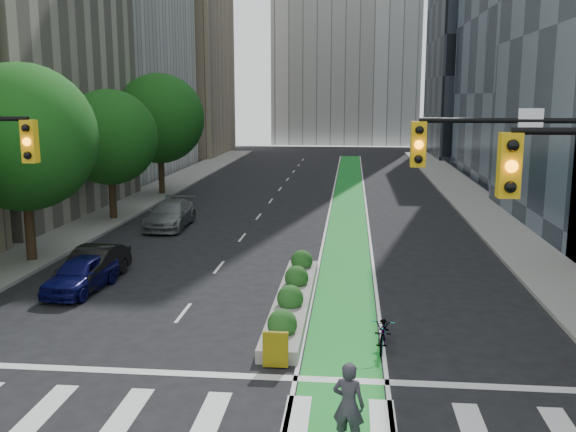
% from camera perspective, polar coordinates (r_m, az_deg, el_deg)
% --- Properties ---
extents(ground, '(160.00, 160.00, 0.00)m').
position_cam_1_polar(ground, '(16.63, -6.14, -15.66)').
color(ground, black).
rests_on(ground, ground).
extents(sidewalk_left, '(3.60, 90.00, 0.15)m').
position_cam_1_polar(sidewalk_left, '(42.94, -14.82, 0.52)').
color(sidewalk_left, gray).
rests_on(sidewalk_left, ground).
extents(sidewalk_right, '(3.60, 90.00, 0.15)m').
position_cam_1_polar(sidewalk_right, '(41.16, 17.69, -0.05)').
color(sidewalk_right, gray).
rests_on(sidewalk_right, ground).
extents(bike_lane_paint, '(2.20, 70.00, 0.01)m').
position_cam_1_polar(bike_lane_paint, '(45.18, 5.39, 1.23)').
color(bike_lane_paint, '#1A912C').
rests_on(bike_lane_paint, ground).
extents(building_tan_far, '(14.00, 16.00, 26.00)m').
position_cam_1_polar(building_tan_far, '(84.04, -10.67, 14.31)').
color(building_tan_far, tan).
rests_on(building_tan_far, ground).
extents(building_dark_end, '(14.00, 18.00, 28.00)m').
position_cam_1_polar(building_dark_end, '(84.54, 17.74, 14.66)').
color(building_dark_end, black).
rests_on(building_dark_end, ground).
extents(tree_mid, '(6.40, 6.40, 8.78)m').
position_cam_1_polar(tree_mid, '(30.18, -22.49, 6.45)').
color(tree_mid, black).
rests_on(tree_mid, ground).
extents(tree_midfar, '(5.60, 5.60, 7.76)m').
position_cam_1_polar(tree_midfar, '(39.30, -15.58, 6.74)').
color(tree_midfar, black).
rests_on(tree_midfar, ground).
extents(tree_far, '(6.60, 6.60, 9.00)m').
position_cam_1_polar(tree_far, '(48.72, -11.36, 8.48)').
color(tree_far, black).
rests_on(tree_far, ground).
extents(median_planter, '(1.20, 10.26, 1.10)m').
position_cam_1_polar(median_planter, '(22.80, 0.45, -7.19)').
color(median_planter, gray).
rests_on(median_planter, ground).
extents(bicycle, '(0.86, 1.99, 1.02)m').
position_cam_1_polar(bicycle, '(19.40, 8.48, -10.13)').
color(bicycle, gray).
rests_on(bicycle, ground).
extents(cyclist, '(0.79, 0.62, 1.90)m').
position_cam_1_polar(cyclist, '(14.12, 5.40, -16.38)').
color(cyclist, '#33303A').
rests_on(cyclist, ground).
extents(parked_car_left_near, '(1.95, 4.13, 1.37)m').
position_cam_1_polar(parked_car_left_near, '(25.71, -17.92, -4.93)').
color(parked_car_left_near, '#0C0E4D').
rests_on(parked_car_left_near, ground).
extents(parked_car_left_mid, '(1.66, 4.35, 1.42)m').
position_cam_1_polar(parked_car_left_mid, '(26.78, -16.89, -4.20)').
color(parked_car_left_mid, black).
rests_on(parked_car_left_mid, ground).
extents(parked_car_left_far, '(2.22, 5.24, 1.51)m').
position_cam_1_polar(parked_car_left_far, '(36.89, -10.42, 0.16)').
color(parked_car_left_far, slate).
rests_on(parked_car_left_far, ground).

